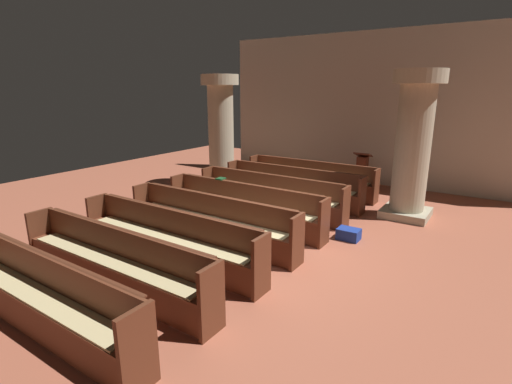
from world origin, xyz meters
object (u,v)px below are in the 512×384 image
at_px(pew_row_1, 291,184).
at_px(pew_row_7, 36,292).
at_px(pew_row_5, 168,236).
at_px(pew_row_4, 210,219).
at_px(pew_row_2, 270,193).
at_px(pillar_far_side, 221,129).
at_px(pew_row_6, 113,260).
at_px(hymn_book, 221,179).
at_px(kneeler_box_blue, 349,234).
at_px(lectern, 362,173).
at_px(pew_row_3, 243,205).
at_px(pillar_aisle_side, 413,143).
at_px(pew_row_0, 310,176).

xyz_separation_m(pew_row_1, pew_row_7, (0.00, -6.48, 0.00)).
height_order(pew_row_5, pew_row_7, same).
relative_size(pew_row_4, pew_row_7, 1.00).
relative_size(pew_row_1, pew_row_7, 1.00).
distance_m(pew_row_2, pillar_far_side, 3.38).
xyz_separation_m(pew_row_2, pew_row_6, (0.00, -4.32, 0.00)).
bearing_deg(hymn_book, pew_row_7, -80.62).
height_order(pew_row_2, kneeler_box_blue, pew_row_2).
relative_size(pew_row_5, kneeler_box_blue, 8.88).
bearing_deg(pew_row_1, pew_row_6, -90.00).
height_order(pew_row_2, pillar_far_side, pillar_far_side).
bearing_deg(pew_row_1, lectern, 66.85).
relative_size(pew_row_3, pillar_aisle_side, 1.16).
xyz_separation_m(pew_row_1, pillar_aisle_side, (2.76, 0.45, 1.21)).
relative_size(pew_row_5, pew_row_7, 1.00).
xyz_separation_m(pew_row_3, pew_row_7, (0.00, -4.32, 0.00)).
xyz_separation_m(pew_row_2, pew_row_7, (0.00, -5.40, 0.00)).
distance_m(pillar_far_side, kneeler_box_blue, 5.55).
relative_size(pillar_aisle_side, kneeler_box_blue, 7.66).
bearing_deg(pew_row_6, hymn_book, 102.26).
height_order(pew_row_0, pew_row_2, same).
bearing_deg(pew_row_4, pillar_aisle_side, 53.18).
height_order(pew_row_2, pew_row_5, same).
xyz_separation_m(pew_row_2, hymn_book, (-0.75, -0.89, 0.43)).
bearing_deg(pew_row_6, pillar_aisle_side, 64.73).
distance_m(pew_row_7, pillar_aisle_side, 7.55).
distance_m(pillar_aisle_side, lectern, 2.91).
xyz_separation_m(pew_row_3, kneeler_box_blue, (2.15, 0.54, -0.38)).
distance_m(pew_row_1, pew_row_2, 1.08).
bearing_deg(pew_row_1, pew_row_2, -90.00).
xyz_separation_m(pew_row_3, pillar_far_side, (-2.71, 2.69, 1.21)).
bearing_deg(lectern, hymn_book, -112.09).
xyz_separation_m(pew_row_4, pew_row_6, (0.00, -2.16, 0.00)).
bearing_deg(pew_row_7, pew_row_2, 90.00).
relative_size(pew_row_0, pew_row_6, 1.00).
xyz_separation_m(pew_row_6, pew_row_7, (0.00, -1.08, 0.00)).
distance_m(pew_row_5, kneeler_box_blue, 3.47).
bearing_deg(kneeler_box_blue, pew_row_5, -128.59).
relative_size(pew_row_2, pillar_aisle_side, 1.16).
height_order(pew_row_7, hymn_book, hymn_book).
bearing_deg(pew_row_2, pew_row_0, 90.00).
relative_size(pew_row_0, pillar_far_side, 1.16).
height_order(pew_row_0, hymn_book, hymn_book).
xyz_separation_m(pew_row_7, hymn_book, (-0.75, 4.51, 0.43)).
xyz_separation_m(pew_row_6, kneeler_box_blue, (2.15, 3.78, -0.38)).
height_order(pew_row_6, kneeler_box_blue, pew_row_6).
bearing_deg(hymn_book, pillar_aisle_side, 34.55).
relative_size(pew_row_0, lectern, 3.49).
xyz_separation_m(pillar_aisle_side, lectern, (-1.72, 1.98, -1.25)).
relative_size(pew_row_0, pew_row_3, 1.00).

